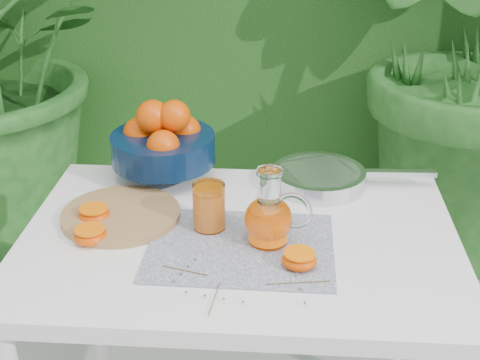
# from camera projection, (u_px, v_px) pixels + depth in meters

# --- Properties ---
(potted_plant_right) EXTENTS (2.49, 2.49, 1.76)m
(potted_plant_right) POSITION_uv_depth(u_px,v_px,m) (451.00, 43.00, 2.55)
(potted_plant_right) COLOR #1D501B
(potted_plant_right) RESTS_ON ground
(white_table) EXTENTS (1.00, 0.70, 0.75)m
(white_table) POSITION_uv_depth(u_px,v_px,m) (239.00, 265.00, 1.56)
(white_table) COLOR white
(white_table) RESTS_ON ground
(placemat) EXTENTS (0.41, 0.32, 0.00)m
(placemat) POSITION_uv_depth(u_px,v_px,m) (241.00, 247.00, 1.48)
(placemat) COLOR #0D1B49
(placemat) RESTS_ON white_table
(cutting_board) EXTENTS (0.30, 0.30, 0.02)m
(cutting_board) POSITION_uv_depth(u_px,v_px,m) (121.00, 215.00, 1.59)
(cutting_board) COLOR #936542
(cutting_board) RESTS_ON white_table
(fruit_bowl) EXTENTS (0.32, 0.32, 0.22)m
(fruit_bowl) POSITION_uv_depth(u_px,v_px,m) (163.00, 142.00, 1.76)
(fruit_bowl) COLOR black
(fruit_bowl) RESTS_ON white_table
(juice_pitcher) EXTENTS (0.16, 0.13, 0.18)m
(juice_pitcher) POSITION_uv_depth(u_px,v_px,m) (269.00, 217.00, 1.47)
(juice_pitcher) COLOR white
(juice_pitcher) RESTS_ON white_table
(juice_tumbler) EXTENTS (0.09, 0.09, 0.11)m
(juice_tumbler) POSITION_uv_depth(u_px,v_px,m) (209.00, 207.00, 1.53)
(juice_tumbler) COLOR white
(juice_tumbler) RESTS_ON white_table
(saute_pan) EXTENTS (0.43, 0.25, 0.05)m
(saute_pan) POSITION_uv_depth(u_px,v_px,m) (320.00, 177.00, 1.74)
(saute_pan) COLOR #BABABF
(saute_pan) RESTS_ON white_table
(orange_halves) EXTENTS (0.56, 0.24, 0.04)m
(orange_halves) POSITION_uv_depth(u_px,v_px,m) (157.00, 235.00, 1.49)
(orange_halves) COLOR #EE6702
(orange_halves) RESTS_ON white_table
(thyme_sprigs) EXTENTS (0.35, 0.19, 0.01)m
(thyme_sprigs) POSITION_uv_depth(u_px,v_px,m) (235.00, 283.00, 1.35)
(thyme_sprigs) COLOR brown
(thyme_sprigs) RESTS_ON white_table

